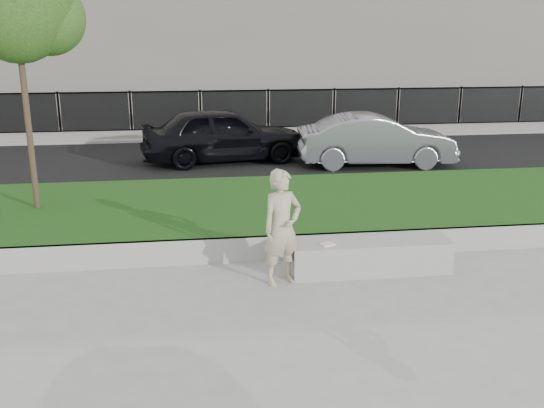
{
  "coord_description": "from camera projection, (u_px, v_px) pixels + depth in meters",
  "views": [
    {
      "loc": [
        -0.95,
        -7.7,
        3.45
      ],
      "look_at": [
        0.26,
        1.2,
        0.87
      ],
      "focal_mm": 40.0,
      "sensor_mm": 36.0,
      "label": 1
    }
  ],
  "objects": [
    {
      "name": "ground",
      "position": [
        265.0,
        288.0,
        8.41
      ],
      "size": [
        90.0,
        90.0,
        0.0
      ],
      "primitive_type": "plane",
      "color": "gray",
      "rests_on": "ground"
    },
    {
      "name": "street",
      "position": [
        227.0,
        161.0,
        16.5
      ],
      "size": [
        34.0,
        7.0,
        0.04
      ],
      "primitive_type": "cube",
      "color": "black",
      "rests_on": "ground"
    },
    {
      "name": "grass_bank",
      "position": [
        245.0,
        212.0,
        11.21
      ],
      "size": [
        34.0,
        4.0,
        0.4
      ],
      "primitive_type": "cube",
      "color": "black",
      "rests_on": "ground"
    },
    {
      "name": "far_pavement",
      "position": [
        218.0,
        133.0,
        20.77
      ],
      "size": [
        34.0,
        3.0,
        0.12
      ],
      "primitive_type": "cube",
      "color": "gray",
      "rests_on": "ground"
    },
    {
      "name": "iron_fence",
      "position": [
        219.0,
        123.0,
        19.69
      ],
      "size": [
        32.0,
        0.3,
        1.5
      ],
      "color": "slate",
      "rests_on": "far_pavement"
    },
    {
      "name": "car_dark",
      "position": [
        223.0,
        134.0,
        16.12
      ],
      "size": [
        4.52,
        2.37,
        1.47
      ],
      "primitive_type": "imported",
      "rotation": [
        0.0,
        0.0,
        1.72
      ],
      "color": "black",
      "rests_on": "street"
    },
    {
      "name": "stone_bench",
      "position": [
        370.0,
        256.0,
        8.93
      ],
      "size": [
        2.36,
        0.59,
        0.48
      ],
      "primitive_type": "cube",
      "color": "gray",
      "rests_on": "ground"
    },
    {
      "name": "man",
      "position": [
        282.0,
        228.0,
        8.38
      ],
      "size": [
        0.7,
        0.59,
        1.64
      ],
      "primitive_type": "imported",
      "rotation": [
        0.0,
        0.0,
        0.39
      ],
      "color": "#B2AA89",
      "rests_on": "ground"
    },
    {
      "name": "car_silver",
      "position": [
        376.0,
        140.0,
        15.69
      ],
      "size": [
        4.11,
        1.7,
        1.32
      ],
      "primitive_type": "imported",
      "rotation": [
        0.0,
        0.0,
        1.5
      ],
      "color": "gray",
      "rests_on": "street"
    },
    {
      "name": "book",
      "position": [
        327.0,
        244.0,
        8.69
      ],
      "size": [
        0.24,
        0.21,
        0.02
      ],
      "primitive_type": "cube",
      "rotation": [
        0.0,
        0.0,
        0.44
      ],
      "color": "#EEE3CE",
      "rests_on": "stone_bench"
    },
    {
      "name": "grass_kerb",
      "position": [
        257.0,
        249.0,
        9.35
      ],
      "size": [
        34.0,
        0.08,
        0.4
      ],
      "primitive_type": "cube",
      "color": "gray",
      "rests_on": "ground"
    }
  ]
}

